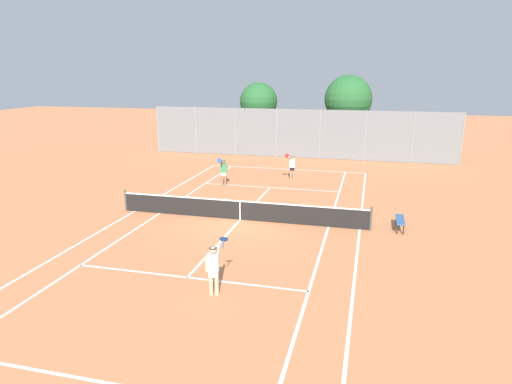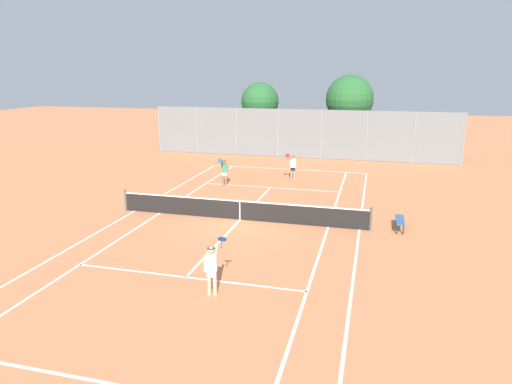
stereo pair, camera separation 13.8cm
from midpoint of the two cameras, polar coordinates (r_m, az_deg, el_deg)
name	(u,v)px [view 1 (the left image)]	position (r m, az deg, el deg)	size (l,w,h in m)	color
ground_plane	(240,220)	(21.49, -2.18, -3.50)	(120.00, 120.00, 0.00)	#CC7A4C
court_line_markings	(240,220)	(21.49, -2.18, -3.50)	(11.10, 23.90, 0.01)	white
tennis_net	(240,210)	(21.34, -2.19, -2.21)	(12.00, 0.10, 1.07)	#474C47
player_near_side	(214,267)	(14.29, -5.61, -9.32)	(0.58, 0.80, 1.77)	#D8A884
player_far_left	(224,171)	(27.78, -4.22, 2.67)	(0.47, 0.87, 1.77)	#936B4C
player_far_right	(292,166)	(29.29, 4.43, 3.30)	(0.68, 0.73, 1.77)	tan
loose_tennis_ball_0	(307,214)	(22.31, 6.26, -2.81)	(0.07, 0.07, 0.07)	#D1DB33
loose_tennis_ball_1	(240,186)	(27.79, -2.16, 0.81)	(0.07, 0.07, 0.07)	#D1DB33
courtside_bench	(400,220)	(21.09, 17.39, -3.39)	(0.36, 1.50, 0.47)	#33598C
back_fence	(298,134)	(36.88, 5.15, 7.28)	(24.54, 0.08, 3.91)	gray
tree_behind_left	(258,102)	(39.52, 0.09, 11.13)	(3.20, 3.20, 5.89)	brown
tree_behind_right	(350,101)	(38.67, 11.52, 11.12)	(3.87, 3.87, 6.52)	brown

